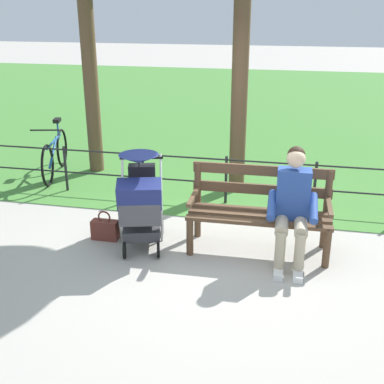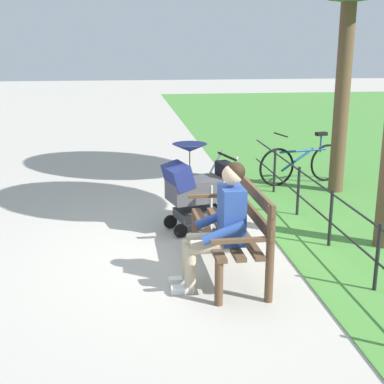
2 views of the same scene
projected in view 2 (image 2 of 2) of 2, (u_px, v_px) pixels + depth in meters
name	position (u px, v px, depth m)	size (l,w,h in m)	color
ground_plane	(215.00, 251.00, 6.33)	(60.00, 60.00, 0.00)	#ADA89E
park_bench	(235.00, 224.00, 5.66)	(1.61, 0.62, 0.96)	brown
person_on_bench	(220.00, 222.00, 5.25)	(0.54, 0.74, 1.28)	tan
stroller	(195.00, 186.00, 6.89)	(0.70, 0.98, 1.15)	black
handbag	(197.00, 209.00, 7.50)	(0.32, 0.14, 0.37)	brown
park_fence	(340.00, 220.00, 6.13)	(7.35, 0.04, 0.70)	black
bicycle	(303.00, 163.00, 9.29)	(0.53, 1.62, 0.89)	black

